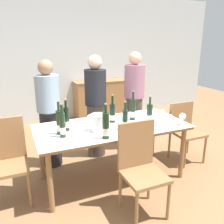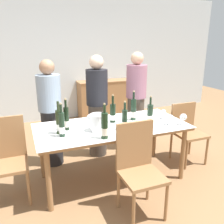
{
  "view_description": "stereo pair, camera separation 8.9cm",
  "coord_description": "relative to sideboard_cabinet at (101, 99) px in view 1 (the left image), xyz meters",
  "views": [
    {
      "loc": [
        -1.12,
        -2.6,
        1.79
      ],
      "look_at": [
        0.0,
        0.0,
        0.93
      ],
      "focal_mm": 38.0,
      "sensor_mm": 36.0,
      "label": 1
    },
    {
      "loc": [
        -1.04,
        -2.63,
        1.79
      ],
      "look_at": [
        0.0,
        0.0,
        0.93
      ],
      "focal_mm": 38.0,
      "sensor_mm": 36.0,
      "label": 2
    }
  ],
  "objects": [
    {
      "name": "back_wall",
      "position": [
        -0.83,
        0.29,
        0.96
      ],
      "size": [
        8.0,
        0.1,
        2.8
      ],
      "color": "silver",
      "rests_on": "ground_plane"
    },
    {
      "name": "wine_glass_5",
      "position": [
        -0.91,
        -2.41,
        0.4
      ],
      "size": [
        0.08,
        0.08,
        0.13
      ],
      "color": "white",
      "rests_on": "dining_table"
    },
    {
      "name": "ground_plane",
      "position": [
        -0.83,
        -2.58,
        -0.44
      ],
      "size": [
        12.0,
        12.0,
        0.0
      ],
      "primitive_type": "plane",
      "color": "olive"
    },
    {
      "name": "chair_left_end",
      "position": [
        -2.09,
        -2.49,
        0.1
      ],
      "size": [
        0.42,
        0.42,
        0.96
      ],
      "color": "#996B42",
      "rests_on": "ground_plane"
    },
    {
      "name": "wine_glass_1",
      "position": [
        -1.1,
        -2.5,
        0.42
      ],
      "size": [
        0.08,
        0.08,
        0.16
      ],
      "color": "white",
      "rests_on": "dining_table"
    },
    {
      "name": "wine_bottle_7",
      "position": [
        -0.48,
        -2.47,
        0.45
      ],
      "size": [
        0.08,
        0.08,
        0.4
      ],
      "color": "#1E3323",
      "rests_on": "dining_table"
    },
    {
      "name": "wine_bottle_3",
      "position": [
        -1.4,
        -2.52,
        0.45
      ],
      "size": [
        0.07,
        0.07,
        0.39
      ],
      "color": "black",
      "rests_on": "dining_table"
    },
    {
      "name": "wine_glass_3",
      "position": [
        -0.13,
        -2.83,
        0.4
      ],
      "size": [
        0.07,
        0.07,
        0.14
      ],
      "color": "white",
      "rests_on": "dining_table"
    },
    {
      "name": "chair_near_front",
      "position": [
        -0.8,
        -3.25,
        0.11
      ],
      "size": [
        0.42,
        0.42,
        0.99
      ],
      "color": "#996B42",
      "rests_on": "ground_plane"
    },
    {
      "name": "dining_table",
      "position": [
        -0.83,
        -2.58,
        0.24
      ],
      "size": [
        1.91,
        0.9,
        0.75
      ],
      "color": "#996B42",
      "rests_on": "ground_plane"
    },
    {
      "name": "wine_bottle_2",
      "position": [
        -1.48,
        -2.71,
        0.45
      ],
      "size": [
        0.07,
        0.07,
        0.39
      ],
      "color": "#1E3323",
      "rests_on": "dining_table"
    },
    {
      "name": "wine_bottle_4",
      "position": [
        -1.5,
        -2.6,
        0.44
      ],
      "size": [
        0.07,
        0.07,
        0.39
      ],
      "color": "#28381E",
      "rests_on": "dining_table"
    },
    {
      "name": "wine_glass_4",
      "position": [
        0.01,
        -2.9,
        0.41
      ],
      "size": [
        0.09,
        0.09,
        0.15
      ],
      "color": "white",
      "rests_on": "dining_table"
    },
    {
      "name": "wine_bottle_1",
      "position": [
        -0.75,
        -2.77,
        0.43
      ],
      "size": [
        0.07,
        0.07,
        0.36
      ],
      "color": "#1E3323",
      "rests_on": "dining_table"
    },
    {
      "name": "wine_bottle_0",
      "position": [
        -0.77,
        -2.46,
        0.43
      ],
      "size": [
        0.08,
        0.08,
        0.37
      ],
      "color": "black",
      "rests_on": "dining_table"
    },
    {
      "name": "wine_glass_2",
      "position": [
        -0.68,
        -2.64,
        0.4
      ],
      "size": [
        0.08,
        0.08,
        0.14
      ],
      "color": "white",
      "rests_on": "dining_table"
    },
    {
      "name": "chair_right_end",
      "position": [
        0.42,
        -2.5,
        0.07
      ],
      "size": [
        0.42,
        0.42,
        0.88
      ],
      "color": "#996B42",
      "rests_on": "ground_plane"
    },
    {
      "name": "wine_bottle_5",
      "position": [
        -1.06,
        -2.93,
        0.45
      ],
      "size": [
        0.08,
        0.08,
        0.4
      ],
      "color": "black",
      "rests_on": "dining_table"
    },
    {
      "name": "person_guest_left",
      "position": [
        -0.78,
        -1.83,
        0.35
      ],
      "size": [
        0.33,
        0.33,
        1.59
      ],
      "color": "#51473D",
      "rests_on": "ground_plane"
    },
    {
      "name": "person_guest_right",
      "position": [
        -0.11,
        -1.82,
        0.37
      ],
      "size": [
        0.33,
        0.33,
        1.62
      ],
      "color": "#51473D",
      "rests_on": "ground_plane"
    },
    {
      "name": "sideboard_cabinet",
      "position": [
        0.0,
        0.0,
        0.0
      ],
      "size": [
        1.29,
        0.46,
        0.89
      ],
      "color": "#996B42",
      "rests_on": "ground_plane"
    },
    {
      "name": "wine_glass_0",
      "position": [
        -0.08,
        -2.59,
        0.4
      ],
      "size": [
        0.07,
        0.07,
        0.13
      ],
      "color": "white",
      "rests_on": "dining_table"
    },
    {
      "name": "person_host",
      "position": [
        -1.5,
        -1.88,
        0.33
      ],
      "size": [
        0.33,
        0.33,
        1.55
      ],
      "color": "#262628",
      "rests_on": "ground_plane"
    },
    {
      "name": "wine_bottle_6",
      "position": [
        -0.33,
        -2.66,
        0.43
      ],
      "size": [
        0.08,
        0.08,
        0.36
      ],
      "color": "#1E3323",
      "rests_on": "dining_table"
    },
    {
      "name": "ice_bucket",
      "position": [
        -1.05,
        -2.68,
        0.42
      ],
      "size": [
        0.19,
        0.19,
        0.21
      ],
      "color": "white",
      "rests_on": "dining_table"
    }
  ]
}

